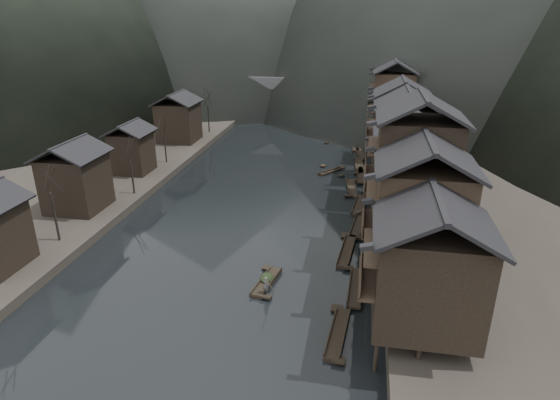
# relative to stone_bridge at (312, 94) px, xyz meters

# --- Properties ---
(water) EXTENTS (300.00, 300.00, 0.00)m
(water) POSITION_rel_stone_bridge_xyz_m (0.00, -72.00, -5.11)
(water) COLOR black
(water) RESTS_ON ground
(right_bank) EXTENTS (40.00, 200.00, 1.80)m
(right_bank) POSITION_rel_stone_bridge_xyz_m (35.00, -32.00, -4.21)
(right_bank) COLOR #2D2823
(right_bank) RESTS_ON ground
(left_bank) EXTENTS (40.00, 200.00, 1.20)m
(left_bank) POSITION_rel_stone_bridge_xyz_m (-35.00, -32.00, -4.51)
(left_bank) COLOR #2D2823
(left_bank) RESTS_ON ground
(stilt_houses) EXTENTS (9.00, 67.60, 16.46)m
(stilt_houses) POSITION_rel_stone_bridge_xyz_m (17.28, -52.65, 3.78)
(stilt_houses) COLOR black
(stilt_houses) RESTS_ON ground
(left_houses) EXTENTS (8.10, 53.20, 8.73)m
(left_houses) POSITION_rel_stone_bridge_xyz_m (-20.50, -51.88, 0.55)
(left_houses) COLOR black
(left_houses) RESTS_ON left_bank
(bare_trees) EXTENTS (3.74, 61.85, 7.47)m
(bare_trees) POSITION_rel_stone_bridge_xyz_m (-17.00, -53.15, 1.23)
(bare_trees) COLOR black
(bare_trees) RESTS_ON left_bank
(moored_sampans) EXTENTS (3.07, 61.42, 0.47)m
(moored_sampans) POSITION_rel_stone_bridge_xyz_m (11.95, -50.03, -4.91)
(moored_sampans) COLOR black
(moored_sampans) RESTS_ON water
(midriver_boats) EXTENTS (4.84, 23.26, 0.45)m
(midriver_boats) POSITION_rel_stone_bridge_xyz_m (7.33, -31.64, -4.91)
(midriver_boats) COLOR black
(midriver_boats) RESTS_ON water
(stone_bridge) EXTENTS (40.00, 6.00, 9.00)m
(stone_bridge) POSITION_rel_stone_bridge_xyz_m (0.00, 0.00, 0.00)
(stone_bridge) COLOR #4C4C4F
(stone_bridge) RESTS_ON ground
(hero_sampan) EXTENTS (2.02, 5.57, 0.44)m
(hero_sampan) POSITION_rel_stone_bridge_xyz_m (4.64, -72.91, -4.91)
(hero_sampan) COLOR black
(hero_sampan) RESTS_ON water
(cargo_heap) EXTENTS (1.21, 1.59, 0.73)m
(cargo_heap) POSITION_rel_stone_bridge_xyz_m (4.59, -72.66, -4.30)
(cargo_heap) COLOR black
(cargo_heap) RESTS_ON hero_sampan
(boatman) EXTENTS (0.73, 0.64, 1.68)m
(boatman) POSITION_rel_stone_bridge_xyz_m (4.98, -74.80, -3.83)
(boatman) COLOR #545456
(boatman) RESTS_ON hero_sampan
(bamboo_pole) EXTENTS (0.85, 2.35, 3.39)m
(bamboo_pole) POSITION_rel_stone_bridge_xyz_m (5.18, -74.80, -1.29)
(bamboo_pole) COLOR #8C7A51
(bamboo_pole) RESTS_ON boatman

